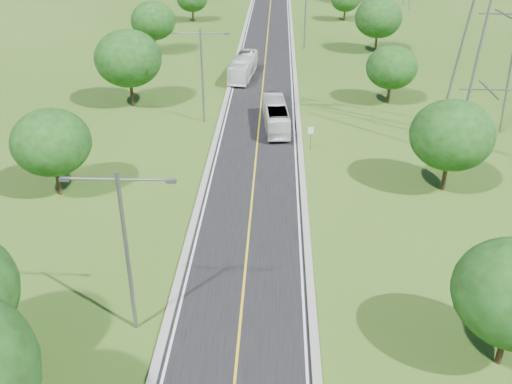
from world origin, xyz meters
TOP-DOWN VIEW (x-y plane):
  - ground at (0.00, 60.00)m, footprint 260.00×260.00m
  - road at (0.00, 66.00)m, footprint 8.00×150.00m
  - curb_left at (-4.25, 66.00)m, footprint 0.50×150.00m
  - curb_right at (4.25, 66.00)m, footprint 0.50×150.00m
  - speed_limit_sign at (5.20, 37.98)m, footprint 0.55×0.09m
  - streetlight_near_left at (-6.00, 12.00)m, footprint 5.90×0.25m
  - streetlight_mid_left at (-6.00, 45.00)m, footprint 5.90×0.25m
  - streetlight_far_right at (6.00, 78.00)m, footprint 5.90×0.25m
  - tree_lb at (-16.00, 28.00)m, footprint 6.30×6.30m
  - tree_lc at (-15.00, 50.00)m, footprint 7.56×7.56m
  - tree_ld at (-17.00, 74.00)m, footprint 6.72×6.72m
  - tree_rb at (16.00, 30.00)m, footprint 6.72×6.72m
  - tree_rc at (15.00, 52.00)m, footprint 5.88×5.88m
  - tree_rd at (17.00, 76.00)m, footprint 7.14×7.14m
  - bus_outbound at (1.79, 43.62)m, footprint 3.05×9.80m
  - bus_inbound at (-2.73, 61.64)m, footprint 3.56×10.51m

SIDE VIEW (x-z plane):
  - ground at x=0.00m, z-range 0.00..0.00m
  - road at x=0.00m, z-range 0.00..0.06m
  - curb_left at x=-4.25m, z-range 0.00..0.22m
  - curb_right at x=4.25m, z-range 0.00..0.22m
  - bus_outbound at x=1.79m, z-range 0.06..2.75m
  - bus_inbound at x=-2.73m, z-range 0.06..2.93m
  - speed_limit_sign at x=5.20m, z-range 0.40..2.80m
  - tree_rc at x=15.00m, z-range 0.91..7.75m
  - tree_lb at x=-16.00m, z-range 0.98..8.31m
  - tree_ld at x=-17.00m, z-range 1.05..8.86m
  - tree_rb at x=16.00m, z-range 1.05..8.86m
  - tree_rd at x=17.00m, z-range 1.11..9.42m
  - tree_lc at x=-15.00m, z-range 1.18..9.97m
  - streetlight_near_left at x=-6.00m, z-range 0.94..10.94m
  - streetlight_mid_left at x=-6.00m, z-range 0.94..10.94m
  - streetlight_far_right at x=6.00m, z-range 0.94..10.94m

